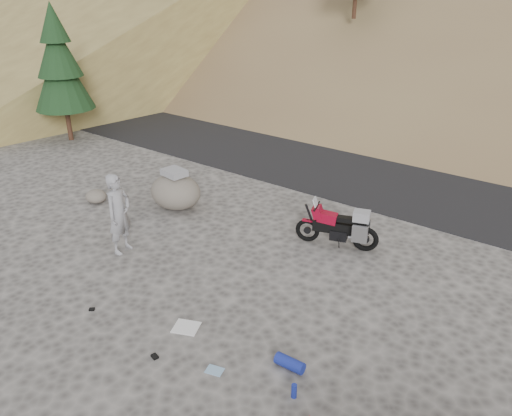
% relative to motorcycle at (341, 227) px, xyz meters
% --- Properties ---
extents(ground, '(140.00, 140.00, 0.00)m').
position_rel_motorcycle_xyz_m(ground, '(-1.47, -3.29, -0.50)').
color(ground, '#484543').
rests_on(ground, ground).
extents(road, '(120.00, 7.00, 0.05)m').
position_rel_motorcycle_xyz_m(road, '(-1.47, 5.71, -0.50)').
color(road, black).
rests_on(road, ground).
extents(conifer_verge, '(2.20, 2.20, 5.04)m').
position_rel_motorcycle_xyz_m(conifer_verge, '(-12.47, 1.21, 2.39)').
color(conifer_verge, '#382014').
rests_on(conifer_verge, ground).
extents(motorcycle, '(1.91, 0.92, 1.17)m').
position_rel_motorcycle_xyz_m(motorcycle, '(0.00, 0.00, 0.00)').
color(motorcycle, black).
rests_on(motorcycle, ground).
extents(man, '(0.57, 0.76, 1.90)m').
position_rel_motorcycle_xyz_m(man, '(-3.92, -3.21, -0.50)').
color(man, gray).
rests_on(man, ground).
extents(boulder, '(1.79, 1.66, 1.13)m').
position_rel_motorcycle_xyz_m(boulder, '(-4.64, -0.78, -0.01)').
color(boulder, '#524C46').
rests_on(boulder, ground).
extents(small_rock, '(0.73, 0.69, 0.37)m').
position_rel_motorcycle_xyz_m(small_rock, '(-6.70, -1.90, -0.32)').
color(small_rock, '#524C46').
rests_on(small_rock, ground).
extents(gear_white_cloth, '(0.58, 0.55, 0.02)m').
position_rel_motorcycle_xyz_m(gear_white_cloth, '(-0.77, -4.37, -0.49)').
color(gear_white_cloth, white).
rests_on(gear_white_cloth, ground).
extents(gear_blue_mat, '(0.51, 0.22, 0.20)m').
position_rel_motorcycle_xyz_m(gear_blue_mat, '(1.31, -4.09, -0.40)').
color(gear_blue_mat, navy).
rests_on(gear_blue_mat, ground).
extents(gear_bottle, '(0.11, 0.11, 0.24)m').
position_rel_motorcycle_xyz_m(gear_bottle, '(1.70, -4.57, -0.38)').
color(gear_bottle, navy).
rests_on(gear_bottle, ground).
extents(gear_glove_a, '(0.15, 0.12, 0.04)m').
position_rel_motorcycle_xyz_m(gear_glove_a, '(-0.64, -5.25, -0.48)').
color(gear_glove_a, black).
rests_on(gear_glove_a, ground).
extents(gear_glove_b, '(0.13, 0.13, 0.03)m').
position_rel_motorcycle_xyz_m(gear_glove_b, '(-2.58, -5.08, -0.48)').
color(gear_glove_b, black).
rests_on(gear_glove_b, ground).
extents(gear_blue_cloth, '(0.33, 0.27, 0.01)m').
position_rel_motorcycle_xyz_m(gear_blue_cloth, '(0.37, -4.88, -0.50)').
color(gear_blue_cloth, '#86ADD0').
rests_on(gear_blue_cloth, ground).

